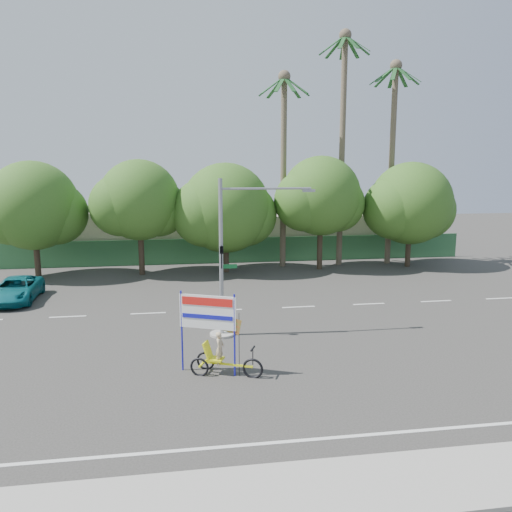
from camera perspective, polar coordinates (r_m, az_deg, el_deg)
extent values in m
plane|color=#33302D|center=(19.48, 4.66, -12.40)|extent=(120.00, 120.00, 0.00)
cube|color=gray|center=(13.12, 12.95, -24.31)|extent=(50.00, 2.40, 0.12)
cube|color=#336B3D|center=(39.77, -2.46, 0.66)|extent=(38.00, 0.08, 2.00)
cube|color=beige|center=(44.23, -16.13, 2.52)|extent=(12.00, 8.00, 4.00)
cube|color=beige|center=(45.55, 6.97, 2.79)|extent=(14.00, 8.00, 3.60)
cylinder|color=#473828|center=(37.26, -23.77, 0.38)|extent=(0.40, 0.40, 3.52)
sphere|color=#2C5B1A|center=(36.92, -24.11, 5.28)|extent=(6.00, 6.00, 6.00)
sphere|color=#2C5B1A|center=(36.92, -21.91, 4.56)|extent=(4.32, 4.32, 4.32)
sphere|color=#2C5B1A|center=(37.08, -26.20, 4.65)|extent=(4.56, 4.56, 4.56)
cylinder|color=#473828|center=(36.05, -12.98, 0.85)|extent=(0.40, 0.40, 3.74)
sphere|color=#2C5B1A|center=(35.69, -13.20, 6.25)|extent=(5.60, 5.60, 5.60)
sphere|color=#2C5B1A|center=(35.95, -11.11, 5.40)|extent=(4.03, 4.03, 4.03)
sphere|color=#2C5B1A|center=(35.58, -15.24, 5.60)|extent=(4.26, 4.26, 4.26)
cylinder|color=#473828|center=(36.13, -3.44, 0.75)|extent=(0.40, 0.40, 3.30)
sphere|color=#2C5B1A|center=(35.77, -3.49, 5.50)|extent=(6.40, 6.40, 6.40)
sphere|color=#2C5B1A|center=(36.27, -1.25, 4.75)|extent=(4.61, 4.61, 4.61)
sphere|color=#2C5B1A|center=(35.45, -5.77, 4.94)|extent=(4.86, 4.86, 4.86)
cylinder|color=#473828|center=(37.37, 7.31, 1.44)|extent=(0.40, 0.40, 3.87)
sphere|color=#2C5B1A|center=(37.02, 7.43, 6.84)|extent=(5.80, 5.80, 5.80)
sphere|color=#2C5B1A|center=(37.72, 9.20, 5.91)|extent=(4.18, 4.18, 4.18)
sphere|color=#2C5B1A|center=(36.46, 5.54, 6.27)|extent=(4.41, 4.41, 4.41)
cylinder|color=#473828|center=(39.89, 17.02, 1.30)|extent=(0.40, 0.40, 3.43)
sphere|color=#2C5B1A|center=(39.57, 17.25, 5.77)|extent=(6.20, 6.20, 6.20)
sphere|color=#2C5B1A|center=(40.50, 18.80, 5.00)|extent=(4.46, 4.46, 4.46)
sphere|color=#2C5B1A|center=(38.77, 15.52, 5.32)|extent=(4.71, 4.71, 4.71)
cylinder|color=#70604C|center=(39.01, 9.79, 11.40)|extent=(0.44, 0.44, 17.00)
sphere|color=#70604C|center=(40.16, 10.18, 23.61)|extent=(0.90, 0.90, 0.90)
cube|color=#1C4C21|center=(40.31, 11.52, 22.55)|extent=(1.91, 0.28, 1.36)
cube|color=#1C4C21|center=(40.79, 10.89, 22.42)|extent=(1.65, 1.44, 1.36)
cube|color=#1C4C21|center=(40.92, 9.93, 22.41)|extent=(0.61, 1.93, 1.36)
cube|color=#1C4C21|center=(40.63, 9.06, 22.52)|extent=(1.20, 1.80, 1.36)
cube|color=#1C4C21|center=(40.05, 8.68, 22.72)|extent=(1.89, 0.92, 1.36)
cube|color=#1C4C21|center=(39.45, 8.99, 22.91)|extent=(1.89, 0.92, 1.36)
cube|color=#1C4C21|center=(39.11, 9.85, 23.00)|extent=(1.20, 1.80, 1.36)
cube|color=#1C4C21|center=(39.20, 10.86, 22.94)|extent=(0.61, 1.93, 1.36)
cube|color=#1C4C21|center=(39.68, 11.52, 22.76)|extent=(1.65, 1.44, 1.36)
cylinder|color=#70604C|center=(40.43, 15.21, 9.73)|extent=(0.44, 0.44, 15.00)
sphere|color=#70604C|center=(41.14, 15.71, 20.22)|extent=(0.90, 0.90, 0.90)
cube|color=#1C4C21|center=(41.41, 16.93, 19.17)|extent=(1.91, 0.28, 1.36)
cube|color=#1C4C21|center=(41.86, 16.26, 19.09)|extent=(1.65, 1.44, 1.36)
cube|color=#1C4C21|center=(41.93, 15.34, 19.12)|extent=(0.61, 1.93, 1.36)
cube|color=#1C4C21|center=(41.58, 14.56, 19.23)|extent=(1.20, 1.80, 1.36)
cube|color=#1C4C21|center=(40.97, 14.28, 19.39)|extent=(1.89, 0.92, 1.36)
cube|color=#1C4C21|center=(40.39, 14.65, 19.52)|extent=(1.89, 0.92, 1.36)
cube|color=#1C4C21|center=(40.10, 15.52, 19.55)|extent=(1.20, 1.80, 1.36)
cube|color=#1C4C21|center=(40.25, 16.47, 19.47)|extent=(0.61, 1.93, 1.36)
cube|color=#1C4C21|center=(40.77, 17.02, 19.31)|extent=(1.65, 1.44, 1.36)
cylinder|color=#70604C|center=(37.82, 3.15, 9.31)|extent=(0.44, 0.44, 14.00)
sphere|color=#70604C|center=(38.40, 3.26, 19.81)|extent=(0.90, 0.90, 0.90)
cube|color=#1C4C21|center=(38.49, 4.70, 18.77)|extent=(1.91, 0.28, 1.36)
cube|color=#1C4C21|center=(39.03, 4.15, 18.66)|extent=(1.65, 1.44, 1.36)
cube|color=#1C4C21|center=(39.22, 3.20, 18.62)|extent=(0.61, 1.93, 1.36)
cube|color=#1C4C21|center=(38.99, 2.27, 18.68)|extent=(1.20, 1.80, 1.36)
cube|color=#1C4C21|center=(38.43, 1.78, 18.82)|extent=(1.89, 0.92, 1.36)
cube|color=#1C4C21|center=(37.81, 1.97, 18.96)|extent=(1.89, 0.92, 1.36)
cube|color=#1C4C21|center=(37.41, 2.77, 19.06)|extent=(1.20, 1.80, 1.36)
cube|color=#1C4C21|center=(37.43, 3.82, 19.04)|extent=(0.61, 1.93, 1.36)
cube|color=#1C4C21|center=(37.86, 4.58, 18.93)|extent=(1.65, 1.44, 1.36)
cylinder|color=gray|center=(22.80, -3.90, -8.88)|extent=(1.10, 1.10, 0.10)
cylinder|color=gray|center=(21.94, -4.00, -0.32)|extent=(0.18, 0.18, 7.00)
cylinder|color=gray|center=(21.86, 1.18, 7.72)|extent=(4.00, 0.10, 0.10)
cube|color=gray|center=(22.27, 6.04, 7.45)|extent=(0.55, 0.20, 0.12)
imported|color=black|center=(21.71, -3.96, -0.16)|extent=(0.16, 0.20, 1.00)
cube|color=#14662D|center=(22.03, -3.09, -1.19)|extent=(0.70, 0.04, 0.18)
torus|color=black|center=(18.29, -0.37, -12.75)|extent=(0.74, 0.38, 0.76)
torus|color=black|center=(19.13, -5.78, -11.84)|extent=(0.69, 0.36, 0.71)
torus|color=black|center=(18.58, -6.48, -12.52)|extent=(0.69, 0.36, 0.71)
cube|color=yellow|center=(18.52, -3.29, -12.25)|extent=(1.78, 0.82, 0.07)
cube|color=yellow|center=(18.85, -6.12, -12.11)|extent=(0.33, 0.65, 0.06)
cube|color=yellow|center=(18.60, -4.65, -11.64)|extent=(0.71, 0.66, 0.07)
cube|color=yellow|center=(18.58, -5.56, -10.64)|extent=(0.42, 0.54, 0.61)
cylinder|color=black|center=(18.12, -0.37, -11.44)|extent=(0.04, 0.04, 0.62)
cube|color=black|center=(18.02, -0.37, -10.54)|extent=(0.24, 0.48, 0.05)
imported|color=#CCB284|center=(18.39, -4.16, -10.46)|extent=(0.44, 0.52, 1.22)
cylinder|color=#1819B5|center=(18.72, -8.47, -8.46)|extent=(0.08, 0.08, 3.04)
cylinder|color=#1819B5|center=(18.05, -2.47, -9.06)|extent=(0.08, 0.08, 3.04)
cube|color=white|center=(18.12, -5.57, -6.40)|extent=(1.99, 0.90, 1.24)
cube|color=red|center=(17.98, -5.63, -5.23)|extent=(1.76, 0.78, 0.29)
cube|color=#1819B5|center=(18.14, -5.60, -6.95)|extent=(1.76, 0.78, 0.16)
cylinder|color=black|center=(18.12, -1.94, -10.12)|extent=(0.03, 0.03, 2.37)
cube|color=red|center=(17.99, -3.17, -7.81)|extent=(0.92, 0.42, 0.74)
imported|color=#106B74|center=(31.30, -25.75, -3.48)|extent=(2.38, 4.90, 1.34)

